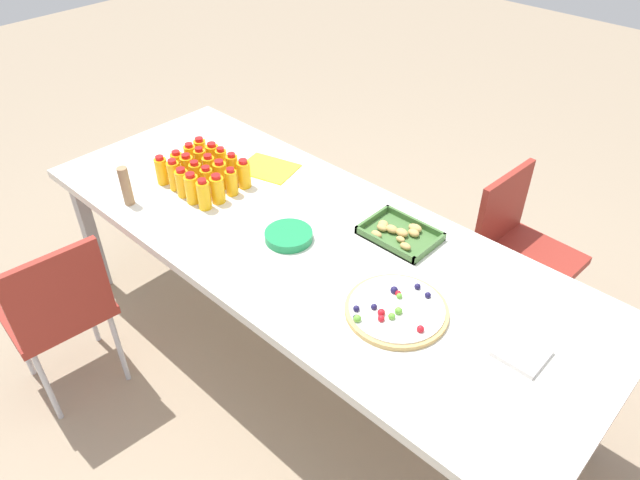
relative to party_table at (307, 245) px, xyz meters
The scene contains 30 objects.
ground_plane 0.68m from the party_table, ahead, with size 12.00×12.00×0.00m, color gray.
party_table is the anchor object (origin of this frame).
chair_near_left 1.05m from the party_table, 126.85° to the right, with size 0.44×0.44×0.83m.
chair_far_right 1.01m from the party_table, 56.17° to the left, with size 0.42×0.42×0.83m.
juice_bottle_0 0.78m from the party_table, 167.60° to the right, with size 0.06×0.06×0.14m.
juice_bottle_1 0.70m from the party_table, 167.00° to the right, with size 0.06×0.06×0.15m.
juice_bottle_2 0.64m from the party_table, 164.82° to the right, with size 0.06×0.06×0.14m.
juice_bottle_3 0.57m from the party_table, 162.61° to the right, with size 0.06×0.06×0.14m.
juice_bottle_4 0.50m from the party_table, 160.39° to the right, with size 0.06×0.06×0.14m.
juice_bottle_5 0.76m from the party_table, behind, with size 0.06×0.06×0.13m.
juice_bottle_6 0.69m from the party_table, behind, with size 0.06×0.06×0.15m.
juice_bottle_7 0.62m from the party_table, behind, with size 0.06×0.06×0.14m.
juice_bottle_8 0.55m from the party_table, behind, with size 0.06×0.06×0.14m.
juice_bottle_9 0.48m from the party_table, 168.68° to the right, with size 0.06×0.06×0.14m.
juice_bottle_10 0.76m from the party_table, behind, with size 0.06×0.06×0.14m.
juice_bottle_11 0.69m from the party_table, behind, with size 0.05×0.05×0.15m.
juice_bottle_12 0.61m from the party_table, behind, with size 0.06×0.06×0.14m.
juice_bottle_13 0.55m from the party_table, behind, with size 0.06×0.06×0.14m.
juice_bottle_14 0.47m from the party_table, behind, with size 0.05×0.05×0.13m.
juice_bottle_15 0.77m from the party_table, behind, with size 0.06×0.06×0.14m.
juice_bottle_16 0.69m from the party_table, behind, with size 0.06×0.06×0.14m.
juice_bottle_17 0.63m from the party_table, behind, with size 0.05×0.05×0.14m.
juice_bottle_18 0.55m from the party_table, behind, with size 0.05×0.05×0.15m.
juice_bottle_19 0.48m from the party_table, behind, with size 0.06×0.06×0.14m.
fruit_pizza 0.55m from the party_table, 11.32° to the right, with size 0.36×0.36×0.05m.
snack_tray 0.38m from the party_table, 41.51° to the left, with size 0.30×0.22×0.04m.
plate_stack 0.11m from the party_table, 114.92° to the right, with size 0.19×0.19×0.03m.
napkin_stack 0.95m from the party_table, ahead, with size 0.15×0.15×0.02m, color white.
cardboard_tube 0.82m from the party_table, 153.09° to the right, with size 0.04×0.04×0.18m, color #9E7A56.
paper_folder 0.56m from the party_table, 153.68° to the left, with size 0.26×0.20×0.01m, color yellow.
Camera 1 is at (1.33, -1.34, 2.17)m, focal length 32.74 mm.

